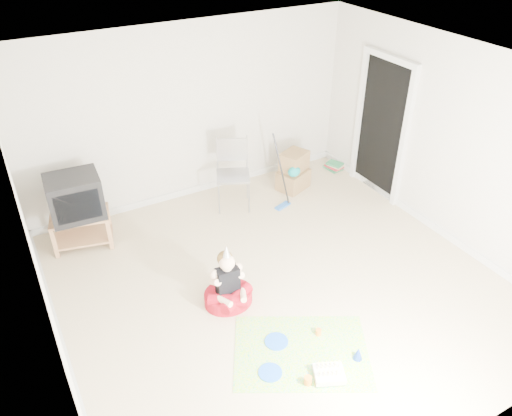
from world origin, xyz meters
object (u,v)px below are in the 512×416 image
cardboard_boxes (294,172)px  birthday_cake (329,375)px  folding_chair (233,176)px  seated_woman (228,290)px  crt_tv (75,197)px  tv_stand (82,227)px

cardboard_boxes → birthday_cake: cardboard_boxes is taller
folding_chair → seated_woman: bearing=-118.7°
crt_tv → cardboard_boxes: size_ratio=1.09×
cardboard_boxes → seated_woman: (-2.07, -1.84, -0.11)m
tv_stand → crt_tv: 0.47m
folding_chair → seated_woman: folding_chair is taller
folding_chair → cardboard_boxes: (1.07, 0.02, -0.22)m
cardboard_boxes → seated_woman: size_ratio=0.74×
crt_tv → folding_chair: 2.20m
tv_stand → crt_tv: bearing=-45.0°
folding_chair → birthday_cake: bearing=-100.6°
crt_tv → folding_chair: size_ratio=0.62×
tv_stand → birthday_cake: tv_stand is taller
seated_woman → tv_stand: bearing=121.4°
tv_stand → crt_tv: crt_tv is taller
cardboard_boxes → birthday_cake: 3.68m
tv_stand → cardboard_boxes: size_ratio=1.39×
folding_chair → cardboard_boxes: bearing=0.9°
tv_stand → cardboard_boxes: cardboard_boxes is taller
crt_tv → birthday_cake: bearing=-60.8°
tv_stand → folding_chair: 2.20m
crt_tv → folding_chair: (2.18, -0.12, -0.23)m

